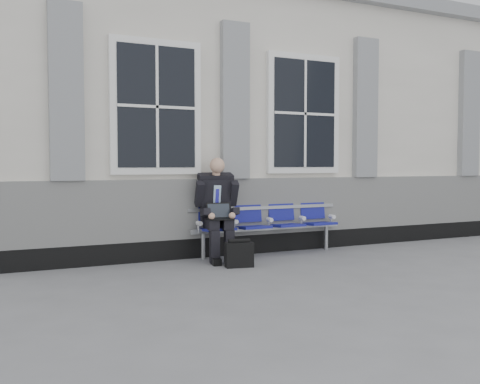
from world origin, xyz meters
TOP-DOWN VIEW (x-y plane):
  - ground at (0.00, 0.00)m, footprint 70.00×70.00m
  - station_building at (-0.02, 3.47)m, footprint 14.40×4.40m
  - bench at (-0.39, 1.32)m, footprint 2.60×0.47m
  - businessman at (-1.31, 1.18)m, footprint 0.67×0.89m
  - briefcase at (-1.26, 0.52)m, footprint 0.41×0.23m

SIDE VIEW (x-z plane):
  - ground at x=0.00m, z-range 0.00..0.00m
  - briefcase at x=-1.26m, z-range -0.02..0.38m
  - bench at x=-0.39m, z-range 0.10..1.01m
  - businessman at x=-1.31m, z-range 0.05..1.57m
  - station_building at x=-0.02m, z-range -0.02..4.47m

